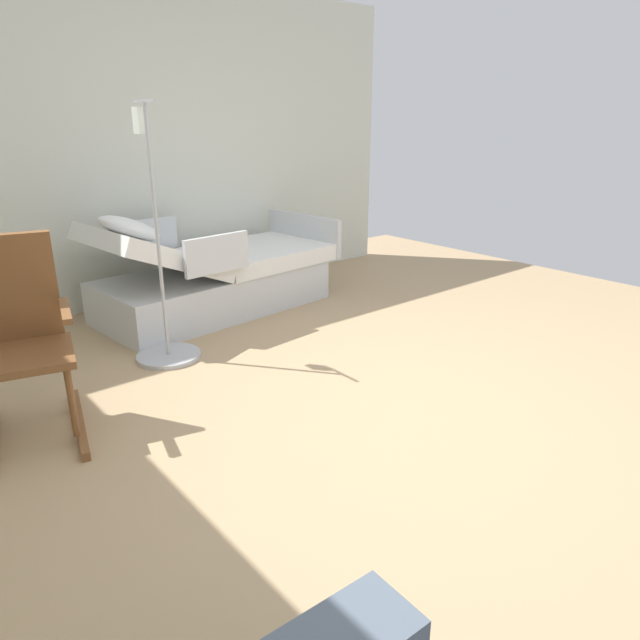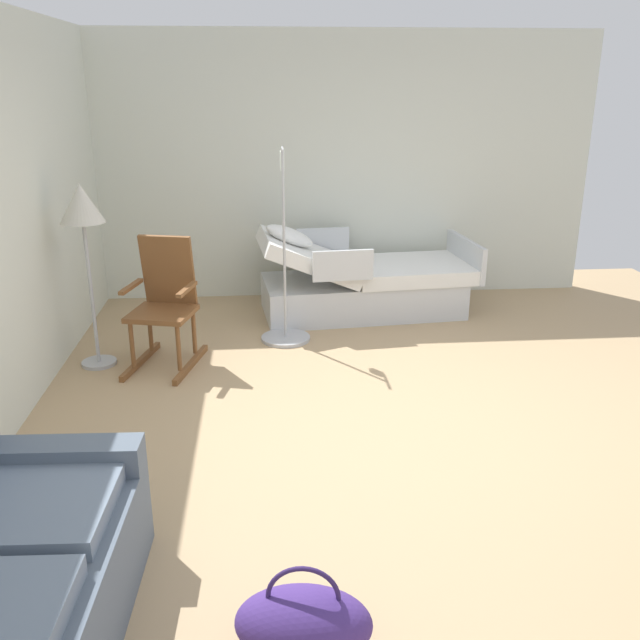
{
  "view_description": "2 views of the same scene",
  "coord_description": "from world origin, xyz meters",
  "px_view_note": "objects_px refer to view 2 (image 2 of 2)",
  "views": [
    {
      "loc": [
        -1.92,
        2.21,
        1.59
      ],
      "look_at": [
        0.1,
        0.54,
        0.66
      ],
      "focal_mm": 32.14,
      "sensor_mm": 36.0,
      "label": 1
    },
    {
      "loc": [
        -4.23,
        0.84,
        2.22
      ],
      "look_at": [
        -0.01,
        0.49,
        0.74
      ],
      "focal_mm": 38.73,
      "sensor_mm": 36.0,
      "label": 2
    }
  ],
  "objects_px": {
    "hospital_bed": "(362,284)",
    "duffel_bag": "(303,623)",
    "rocking_chair": "(165,304)",
    "floor_lamp": "(83,216)",
    "iv_pole": "(285,313)"
  },
  "relations": [
    {
      "from": "duffel_bag",
      "to": "floor_lamp",
      "type": "bearing_deg",
      "value": 25.3
    },
    {
      "from": "rocking_chair",
      "to": "iv_pole",
      "type": "xyz_separation_m",
      "value": [
        0.45,
        -0.98,
        -0.25
      ]
    },
    {
      "from": "rocking_chair",
      "to": "iv_pole",
      "type": "height_order",
      "value": "iv_pole"
    },
    {
      "from": "rocking_chair",
      "to": "duffel_bag",
      "type": "xyz_separation_m",
      "value": [
        -3.17,
        -0.93,
        -0.35
      ]
    },
    {
      "from": "hospital_bed",
      "to": "duffel_bag",
      "type": "relative_size",
      "value": 3.65
    },
    {
      "from": "rocking_chair",
      "to": "iv_pole",
      "type": "relative_size",
      "value": 0.62
    },
    {
      "from": "hospital_bed",
      "to": "iv_pole",
      "type": "relative_size",
      "value": 1.29
    },
    {
      "from": "duffel_bag",
      "to": "iv_pole",
      "type": "distance_m",
      "value": 3.62
    },
    {
      "from": "rocking_chair",
      "to": "hospital_bed",
      "type": "bearing_deg",
      "value": -56.99
    },
    {
      "from": "hospital_bed",
      "to": "duffel_bag",
      "type": "xyz_separation_m",
      "value": [
        -4.32,
        0.85,
        -0.14
      ]
    },
    {
      "from": "floor_lamp",
      "to": "iv_pole",
      "type": "relative_size",
      "value": 0.88
    },
    {
      "from": "rocking_chair",
      "to": "floor_lamp",
      "type": "bearing_deg",
      "value": 90.32
    },
    {
      "from": "iv_pole",
      "to": "duffel_bag",
      "type": "bearing_deg",
      "value": 179.1
    },
    {
      "from": "floor_lamp",
      "to": "iv_pole",
      "type": "bearing_deg",
      "value": -73.82
    },
    {
      "from": "duffel_bag",
      "to": "hospital_bed",
      "type": "bearing_deg",
      "value": -11.09
    }
  ]
}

